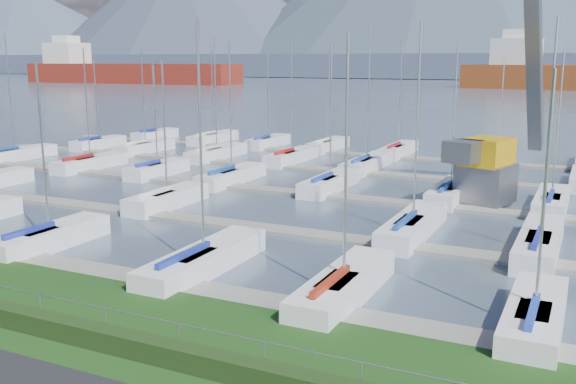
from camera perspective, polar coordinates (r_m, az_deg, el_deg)
The scene contains 8 objects.
water at distance 275.97m, azimuth 23.19°, elevation 8.78°, with size 800.00×540.00×0.20m, color #475668.
hedge at distance 21.97m, azimuth -14.52°, elevation -12.80°, with size 80.00×0.70×0.70m, color #1F3513.
fence at distance 21.91m, azimuth -13.95°, elevation -10.42°, with size 0.04×0.04×80.00m, color #94969C.
foothill at distance 345.75m, azimuth 23.87°, elevation 10.20°, with size 900.00×80.00×12.00m, color #485169.
docks at distance 44.57m, azimuth 7.82°, elevation -0.75°, with size 90.00×41.60×0.25m.
crane at distance 45.57m, azimuth 18.26°, elevation 6.11°, with size 5.24×13.45×22.35m.
cargo_ship_west at distance 275.34m, azimuth -14.50°, elevation 10.18°, with size 93.78×21.86×21.50m.
sailboat_fleet at distance 46.59m, azimuth 8.00°, elevation 6.63°, with size 74.89×49.16×12.90m.
Camera 1 is at (13.20, -15.48, 9.33)m, focal length 40.00 mm.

